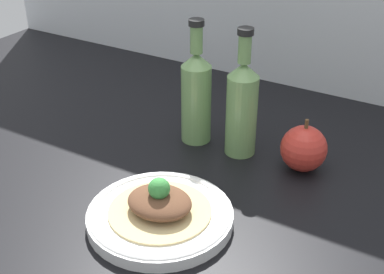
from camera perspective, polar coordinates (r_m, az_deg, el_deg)
ground_plane at (r=97.48cm, az=-1.57°, el=-6.23°), size 180.00×110.00×4.00cm
plate at (r=87.47cm, az=-3.42°, el=-8.37°), size 23.77×23.77×2.40cm
plated_food at (r=85.96cm, az=-3.47°, el=-7.04°), size 16.74×16.74×6.39cm
cider_bottle_left at (r=106.26cm, az=0.45°, el=4.58°), size 6.05×6.05×25.37cm
cider_bottle_right at (r=102.08cm, az=5.34°, el=3.35°), size 6.05×6.05×25.37cm
apple at (r=101.09cm, az=11.83°, el=-1.20°), size 8.71×8.71×10.38cm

